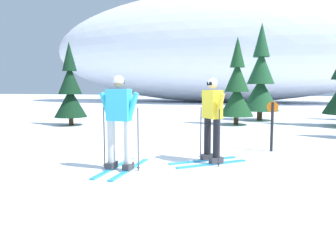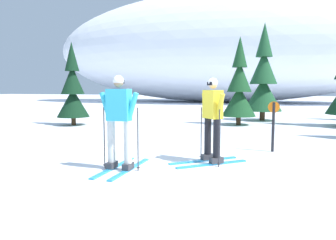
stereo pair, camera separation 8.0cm
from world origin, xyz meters
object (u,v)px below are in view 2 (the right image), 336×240
(skier_yellow_jacket, at_px, (212,118))
(pine_tree_left, at_px, (239,88))
(skier_cyan_jacket, at_px, (119,120))
(pine_tree_center_left, at_px, (263,80))
(pine_tree_far_left, at_px, (73,91))
(trail_marker_post, at_px, (273,123))

(skier_yellow_jacket, height_order, pine_tree_left, pine_tree_left)
(skier_cyan_jacket, height_order, pine_tree_center_left, pine_tree_center_left)
(skier_yellow_jacket, height_order, pine_tree_far_left, pine_tree_far_left)
(skier_yellow_jacket, bearing_deg, pine_tree_left, 89.79)
(pine_tree_center_left, relative_size, trail_marker_post, 3.74)
(pine_tree_left, bearing_deg, skier_yellow_jacket, -90.21)
(pine_tree_far_left, height_order, pine_tree_left, pine_tree_left)
(skier_cyan_jacket, relative_size, pine_tree_far_left, 0.52)
(skier_cyan_jacket, bearing_deg, pine_tree_center_left, 76.07)
(skier_cyan_jacket, height_order, skier_yellow_jacket, skier_cyan_jacket)
(skier_cyan_jacket, bearing_deg, pine_tree_far_left, 129.54)
(skier_yellow_jacket, bearing_deg, pine_tree_center_left, 83.93)
(skier_yellow_jacket, xyz_separation_m, pine_tree_far_left, (-6.75, 5.10, 0.51))
(pine_tree_far_left, relative_size, pine_tree_left, 0.93)
(pine_tree_left, bearing_deg, pine_tree_center_left, 66.22)
(skier_cyan_jacket, xyz_separation_m, trail_marker_post, (2.90, 2.74, -0.25))
(pine_tree_far_left, relative_size, trail_marker_post, 2.79)
(skier_cyan_jacket, bearing_deg, skier_yellow_jacket, 34.59)
(skier_yellow_jacket, relative_size, pine_tree_far_left, 0.51)
(skier_cyan_jacket, xyz_separation_m, pine_tree_center_left, (2.62, 10.58, 1.00))
(skier_cyan_jacket, relative_size, trail_marker_post, 1.46)
(skier_yellow_jacket, distance_m, pine_tree_left, 7.27)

